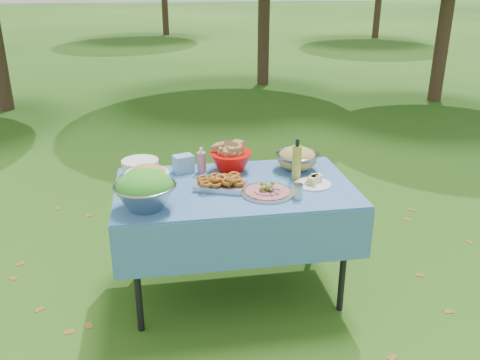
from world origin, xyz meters
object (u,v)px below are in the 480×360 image
salad_bowl (145,190)px  charcuterie_platter (268,188)px  pasta_bowl_steel (297,158)px  bread_bowl (231,157)px  picnic_table (235,240)px  oil_bottle (297,159)px  plate_stack (140,167)px

salad_bowl → charcuterie_platter: salad_bowl is taller
salad_bowl → pasta_bowl_steel: (1.00, 0.47, -0.04)m
salad_bowl → bread_bowl: salad_bowl is taller
picnic_table → salad_bowl: bearing=-156.0°
pasta_bowl_steel → oil_bottle: 0.18m
salad_bowl → charcuterie_platter: size_ratio=1.06×
picnic_table → oil_bottle: bearing=8.6°
oil_bottle → plate_stack: bearing=166.4°
plate_stack → bread_bowl: bearing=-2.0°
bread_bowl → oil_bottle: oil_bottle is taller
charcuterie_platter → bread_bowl: bearing=110.2°
pasta_bowl_steel → charcuterie_platter: pasta_bowl_steel is taller
salad_bowl → plate_stack: 0.55m
plate_stack → charcuterie_platter: 0.88m
oil_bottle → bread_bowl: bearing=150.9°
salad_bowl → bread_bowl: (0.56, 0.52, -0.02)m
pasta_bowl_steel → charcuterie_platter: (-0.28, -0.38, -0.04)m
plate_stack → bread_bowl: (0.60, -0.02, 0.04)m
charcuterie_platter → oil_bottle: 0.33m
picnic_table → pasta_bowl_steel: (0.46, 0.23, 0.46)m
plate_stack → charcuterie_platter: (0.75, -0.45, -0.01)m
picnic_table → pasta_bowl_steel: size_ratio=5.09×
picnic_table → bread_bowl: (0.02, 0.28, 0.47)m
charcuterie_platter → oil_bottle: bearing=42.1°
salad_bowl → charcuterie_platter: bearing=7.3°
salad_bowl → picnic_table: bearing=24.0°
pasta_bowl_steel → charcuterie_platter: 0.47m
plate_stack → bread_bowl: bread_bowl is taller
picnic_table → plate_stack: size_ratio=6.09×
picnic_table → plate_stack: 0.78m
pasta_bowl_steel → charcuterie_platter: bearing=-126.9°
picnic_table → charcuterie_platter: size_ratio=4.51×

